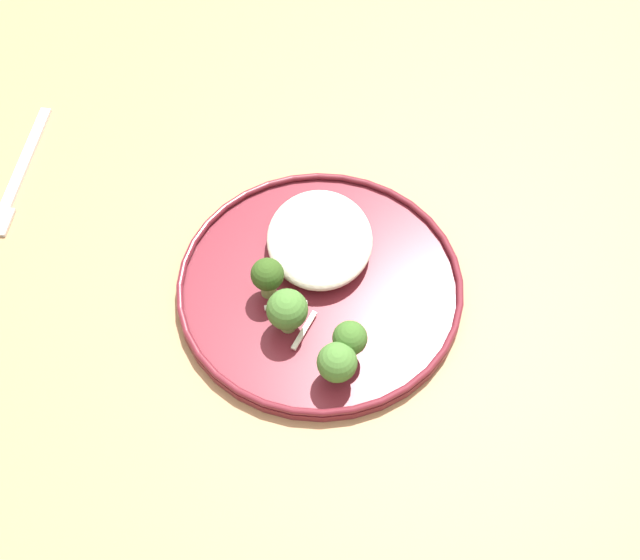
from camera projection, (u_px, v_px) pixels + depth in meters
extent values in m
plane|color=#2D2B28|center=(307.00, 526.00, 1.46)|extent=(6.00, 6.00, 0.00)
cube|color=#9E754C|center=(298.00, 315.00, 0.86)|extent=(1.40, 1.00, 0.04)
cube|color=olive|center=(541.00, 115.00, 1.52)|extent=(0.06, 0.06, 0.70)
cube|color=olive|center=(59.00, 121.00, 1.51)|extent=(0.06, 0.06, 0.70)
cylinder|color=maroon|center=(320.00, 288.00, 0.85)|extent=(0.29, 0.29, 0.01)
torus|color=maroon|center=(320.00, 284.00, 0.84)|extent=(0.29, 0.29, 0.01)
ellipsoid|color=beige|center=(320.00, 239.00, 0.85)|extent=(0.13, 0.11, 0.03)
cylinder|color=beige|center=(291.00, 228.00, 0.87)|extent=(0.02, 0.02, 0.02)
cylinder|color=#988766|center=(291.00, 223.00, 0.86)|extent=(0.02, 0.02, 0.00)
cylinder|color=#E5C689|center=(340.00, 241.00, 0.86)|extent=(0.03, 0.03, 0.01)
cylinder|color=#958159|center=(340.00, 237.00, 0.85)|extent=(0.03, 0.03, 0.00)
cylinder|color=#DBB77A|center=(295.00, 252.00, 0.85)|extent=(0.03, 0.03, 0.01)
cylinder|color=#8E774F|center=(294.00, 248.00, 0.85)|extent=(0.03, 0.03, 0.00)
cylinder|color=#DBB77A|center=(314.00, 215.00, 0.88)|extent=(0.02, 0.02, 0.01)
cylinder|color=#8E774F|center=(314.00, 211.00, 0.87)|extent=(0.02, 0.02, 0.00)
cylinder|color=#89A356|center=(288.00, 322.00, 0.81)|extent=(0.02, 0.02, 0.02)
sphere|color=#42702D|center=(287.00, 310.00, 0.79)|extent=(0.04, 0.04, 0.04)
cylinder|color=#7A994C|center=(269.00, 287.00, 0.83)|extent=(0.02, 0.02, 0.02)
sphere|color=#2D4C19|center=(267.00, 274.00, 0.81)|extent=(0.03, 0.03, 0.03)
cylinder|color=#89A356|center=(349.00, 350.00, 0.79)|extent=(0.02, 0.02, 0.02)
sphere|color=#386023|center=(350.00, 338.00, 0.77)|extent=(0.03, 0.03, 0.03)
cylinder|color=#7A994C|center=(337.00, 373.00, 0.78)|extent=(0.01, 0.01, 0.02)
sphere|color=#42702D|center=(337.00, 362.00, 0.76)|extent=(0.04, 0.04, 0.04)
cube|color=silver|center=(304.00, 330.00, 0.81)|extent=(0.04, 0.03, 0.00)
cube|color=silver|center=(286.00, 306.00, 0.82)|extent=(0.01, 0.04, 0.00)
cube|color=silver|center=(27.00, 157.00, 0.95)|extent=(0.15, 0.03, 0.00)
cube|color=silver|center=(0.00, 221.00, 0.90)|extent=(0.04, 0.03, 0.00)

